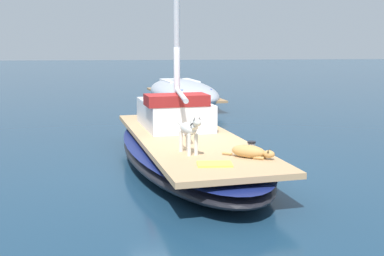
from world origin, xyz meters
TOP-DOWN VIEW (x-y plane):
  - ground_plane at (0.00, 0.00)m, footprint 120.00×120.00m
  - sailboat_main at (0.00, 0.00)m, footprint 3.61×7.54m
  - cabin_house at (-0.19, 1.10)m, footprint 1.73×2.42m
  - dog_tan at (0.89, -2.05)m, footprint 0.84×0.59m
  - dog_white at (-0.11, -1.66)m, footprint 0.40×0.91m
  - deck_winch at (0.99, -1.69)m, footprint 0.16×0.16m
  - deck_towel at (0.21, -2.48)m, footprint 0.58×0.39m
  - moored_boat_far_astern at (0.77, 10.19)m, footprint 3.43×6.88m

SIDE VIEW (x-z plane):
  - ground_plane at x=0.00m, z-range 0.00..0.00m
  - sailboat_main at x=0.00m, z-range 0.01..0.67m
  - moored_boat_far_astern at x=0.77m, z-range -2.17..3.28m
  - deck_towel at x=0.21m, z-range 0.66..0.69m
  - deck_winch at x=0.99m, z-range 0.65..0.86m
  - dog_tan at x=0.89m, z-range 0.66..0.88m
  - cabin_house at x=-0.19m, z-range 0.59..1.43m
  - dog_white at x=-0.11m, z-range 0.73..1.43m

